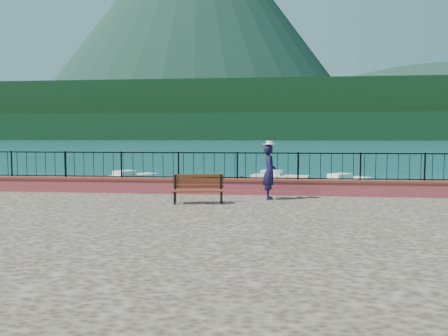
% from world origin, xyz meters
% --- Properties ---
extents(ground, '(2000.00, 2000.00, 0.00)m').
position_xyz_m(ground, '(0.00, 0.00, 0.00)').
color(ground, '#19596B').
rests_on(ground, ground).
extents(promenade, '(30.00, 20.00, 1.20)m').
position_xyz_m(promenade, '(0.00, -6.00, 0.60)').
color(promenade, '#332821').
rests_on(promenade, ground).
extents(parapet, '(28.00, 0.46, 0.58)m').
position_xyz_m(parapet, '(0.00, 3.70, 1.49)').
color(parapet, '#AC3E47').
rests_on(parapet, promenade).
extents(railing, '(27.00, 0.05, 0.95)m').
position_xyz_m(railing, '(0.00, 3.70, 2.25)').
color(railing, black).
rests_on(railing, parapet).
extents(dock, '(2.00, 16.00, 0.30)m').
position_xyz_m(dock, '(-2.00, 12.00, 0.15)').
color(dock, '#2D231C').
rests_on(dock, ground).
extents(far_forest, '(900.00, 60.00, 18.00)m').
position_xyz_m(far_forest, '(0.00, 300.00, 9.00)').
color(far_forest, black).
rests_on(far_forest, ground).
extents(foothills, '(900.00, 120.00, 44.00)m').
position_xyz_m(foothills, '(0.00, 360.00, 22.00)').
color(foothills, black).
rests_on(foothills, ground).
extents(volcano, '(560.00, 560.00, 380.00)m').
position_xyz_m(volcano, '(-120.00, 700.00, 190.00)').
color(volcano, '#142D23').
rests_on(volcano, ground).
extents(companion_hill, '(448.00, 384.00, 180.00)m').
position_xyz_m(companion_hill, '(220.00, 560.00, 0.00)').
color(companion_hill, '#142D23').
rests_on(companion_hill, ground).
extents(park_bench, '(1.70, 0.79, 0.91)m').
position_xyz_m(park_bench, '(-1.38, 1.44, 1.48)').
color(park_bench, black).
rests_on(park_bench, promenade).
extents(person, '(0.51, 0.72, 1.87)m').
position_xyz_m(person, '(0.87, 2.63, 2.13)').
color(person, black).
rests_on(person, promenade).
extents(hat, '(0.44, 0.44, 0.12)m').
position_xyz_m(hat, '(0.87, 2.63, 3.13)').
color(hat, white).
rests_on(hat, person).
extents(boat_0, '(3.93, 2.54, 0.80)m').
position_xyz_m(boat_0, '(-7.24, 10.47, 0.40)').
color(boat_0, silver).
rests_on(boat_0, ground).
extents(boat_1, '(3.92, 1.38, 0.80)m').
position_xyz_m(boat_1, '(6.30, 13.68, 0.40)').
color(boat_1, silver).
rests_on(boat_1, ground).
extents(boat_2, '(3.97, 3.68, 0.80)m').
position_xyz_m(boat_2, '(6.06, 18.30, 0.40)').
color(boat_2, silver).
rests_on(boat_2, ground).
extents(boat_3, '(3.37, 4.15, 0.80)m').
position_xyz_m(boat_3, '(-9.46, 19.34, 0.40)').
color(boat_3, silver).
rests_on(boat_3, ground).
extents(boat_4, '(4.39, 2.31, 0.80)m').
position_xyz_m(boat_4, '(1.59, 20.12, 0.40)').
color(boat_4, silver).
rests_on(boat_4, ground).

